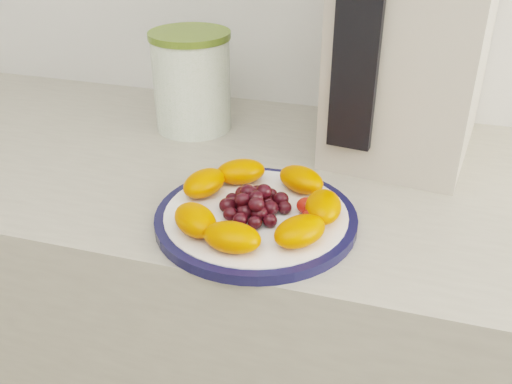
% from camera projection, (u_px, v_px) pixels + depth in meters
% --- Properties ---
extents(counter, '(3.50, 0.60, 0.90)m').
position_uv_depth(counter, '(300.00, 369.00, 1.16)').
color(counter, '#AAA491').
rests_on(counter, floor).
extents(cabinet_face, '(3.48, 0.58, 0.84)m').
position_uv_depth(cabinet_face, '(300.00, 380.00, 1.17)').
color(cabinet_face, brown).
rests_on(cabinet_face, floor).
extents(plate_rim, '(0.28, 0.28, 0.01)m').
position_uv_depth(plate_rim, '(256.00, 218.00, 0.80)').
color(plate_rim, '#111338').
rests_on(plate_rim, counter).
extents(plate_face, '(0.26, 0.26, 0.02)m').
position_uv_depth(plate_face, '(256.00, 218.00, 0.80)').
color(plate_face, white).
rests_on(plate_face, counter).
extents(canister, '(0.17, 0.17, 0.17)m').
position_uv_depth(canister, '(192.00, 84.00, 1.06)').
color(canister, '#3C6B1C').
rests_on(canister, counter).
extents(canister_lid, '(0.17, 0.17, 0.01)m').
position_uv_depth(canister_lid, '(189.00, 35.00, 1.01)').
color(canister_lid, '#576D23').
rests_on(canister_lid, canister).
extents(appliance_body, '(0.26, 0.34, 0.39)m').
position_uv_depth(appliance_body, '(416.00, 36.00, 0.94)').
color(appliance_body, beige).
rests_on(appliance_body, counter).
extents(appliance_panel, '(0.07, 0.03, 0.29)m').
position_uv_depth(appliance_panel, '(357.00, 54.00, 0.82)').
color(appliance_panel, black).
rests_on(appliance_panel, appliance_body).
extents(fruit_plate, '(0.24, 0.24, 0.04)m').
position_uv_depth(fruit_plate, '(259.00, 203.00, 0.78)').
color(fruit_plate, '#DD5200').
rests_on(fruit_plate, plate_face).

